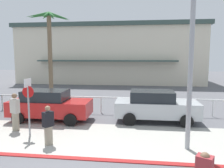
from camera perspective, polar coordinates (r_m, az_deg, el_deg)
name	(u,v)px	position (r m, az deg, el deg)	size (l,w,h in m)	color
ground_plane	(105,108)	(15.54, -1.80, -6.05)	(80.00, 80.00, 0.00)	#5B5B60
sidewalk_strip	(84,137)	(10.08, -7.07, -13.41)	(44.00, 4.00, 0.02)	#ADAAA0
curb_paint	(70,158)	(8.30, -10.62, -18.07)	(44.00, 0.24, 0.03)	maroon
building_backdrop	(112,54)	(33.08, 0.11, 7.64)	(24.49, 13.18, 7.67)	beige
rail_fence	(101,100)	(13.91, -2.77, -4.09)	(22.21, 0.08, 1.04)	white
stop_sign_bike_lane	(28,99)	(10.49, -20.60, -3.54)	(0.52, 0.56, 2.56)	gray
streetlight_curb	(194,35)	(8.46, 20.11, 11.73)	(0.24, 2.54, 7.50)	#9EA0A5
palm_tree_2	(49,32)	(19.87, -15.70, 12.55)	(3.67, 2.92, 7.22)	#756047
car_red_1	(50,105)	(12.81, -15.67, -5.16)	(4.40, 2.02, 1.69)	red
car_silver_2	(155,106)	(12.33, 11.03, -5.50)	(4.40, 2.02, 1.69)	#B2B7BC
pedestrian_0	(48,127)	(9.37, -15.97, -10.55)	(0.44, 0.48, 1.60)	gray
pedestrian_1	(15,113)	(11.57, -23.49, -6.92)	(0.47, 0.42, 1.81)	gray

